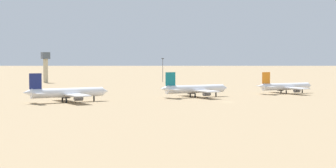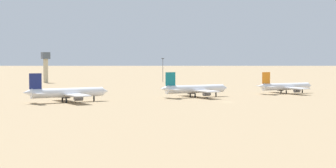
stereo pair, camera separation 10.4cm
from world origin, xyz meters
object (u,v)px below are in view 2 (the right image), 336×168
object	(u,v)px
parked_jet_teal_2	(195,89)
parked_jet_orange_3	(285,87)
light_pole_mid	(163,68)
control_tower	(46,64)
parked_jet_navy_1	(67,93)

from	to	relation	value
parked_jet_teal_2	parked_jet_orange_3	bearing A→B (deg)	0.06
parked_jet_teal_2	light_pole_mid	distance (m)	143.25
parked_jet_teal_2	control_tower	xyz separation A→B (m)	(-21.42, 163.65, 8.83)
control_tower	light_pole_mid	world-z (taller)	control_tower
parked_jet_teal_2	control_tower	distance (m)	165.28
parked_jet_orange_3	control_tower	bearing A→B (deg)	115.12
parked_jet_teal_2	light_pole_mid	world-z (taller)	light_pole_mid
parked_jet_navy_1	control_tower	bearing A→B (deg)	74.66
parked_jet_teal_2	control_tower	size ratio (longest dim) A/B	1.65
control_tower	parked_jet_navy_1	bearing A→B (deg)	-102.85
parked_jet_teal_2	light_pole_mid	xyz separation A→B (m)	(52.59, 133.12, 5.84)
parked_jet_teal_2	parked_jet_orange_3	size ratio (longest dim) A/B	1.06
parked_jet_navy_1	light_pole_mid	bearing A→B (deg)	47.51
parked_jet_navy_1	light_pole_mid	world-z (taller)	light_pole_mid
parked_jet_teal_2	parked_jet_orange_3	distance (m)	51.27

